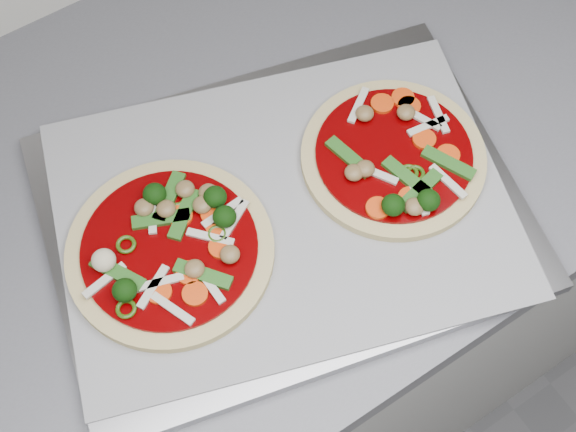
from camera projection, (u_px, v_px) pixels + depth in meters
baking_tray at (283, 212)px, 0.83m from camera, size 0.55×0.46×0.02m
parchment at (283, 208)px, 0.82m from camera, size 0.54×0.46×0.00m
pizza_left at (171, 247)px, 0.79m from camera, size 0.27×0.27×0.04m
pizza_right at (395, 158)px, 0.84m from camera, size 0.22×0.22×0.03m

